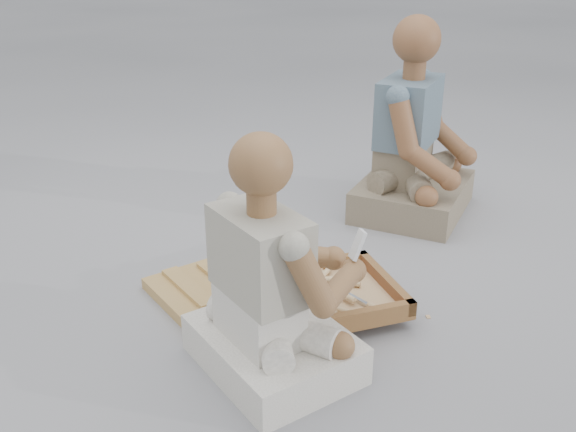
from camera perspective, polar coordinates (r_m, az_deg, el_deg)
name	(u,v)px	position (r m, az deg, el deg)	size (l,w,h in m)	color
ground	(309,306)	(2.44, 1.91, -7.99)	(60.00, 60.00, 0.00)	gray
carved_panel	(243,282)	(2.56, -4.03, -5.86)	(0.66, 0.44, 0.04)	#A78640
tool_tray	(323,297)	(2.37, 3.13, -7.18)	(0.57, 0.48, 0.07)	brown
chisel_0	(371,306)	(2.30, 7.40, -7.93)	(0.08, 0.22, 0.02)	silver
chisel_1	(324,280)	(2.44, 3.22, -5.66)	(0.22, 0.07, 0.02)	silver
chisel_2	(319,286)	(2.42, 2.74, -6.21)	(0.13, 0.20, 0.02)	silver
chisel_3	(323,309)	(2.25, 3.11, -8.28)	(0.13, 0.20, 0.02)	silver
chisel_4	(345,282)	(2.43, 5.12, -5.90)	(0.18, 0.15, 0.02)	silver
chisel_5	(340,310)	(2.28, 4.68, -8.34)	(0.14, 0.19, 0.02)	silver
chisel_6	(343,295)	(2.34, 4.94, -6.97)	(0.07, 0.22, 0.02)	silver
chisel_7	(342,280)	(2.44, 4.84, -5.69)	(0.22, 0.03, 0.02)	silver
chisel_8	(322,280)	(2.45, 3.07, -5.68)	(0.13, 0.20, 0.02)	silver
chisel_9	(323,275)	(2.47, 3.15, -5.27)	(0.18, 0.15, 0.02)	silver
chisel_10	(314,276)	(2.49, 2.32, -5.34)	(0.20, 0.13, 0.02)	silver
wood_chip_0	(322,352)	(2.19, 3.06, -12.00)	(0.02, 0.01, 0.00)	#DCB381
wood_chip_1	(359,277)	(2.64, 6.34, -5.38)	(0.02, 0.01, 0.00)	#DCB381
wood_chip_2	(277,285)	(2.57, -0.96, -6.17)	(0.02, 0.01, 0.00)	#DCB381
wood_chip_3	(235,292)	(2.53, -4.75, -6.76)	(0.02, 0.01, 0.00)	#DCB381
wood_chip_4	(336,272)	(2.67, 4.31, -4.95)	(0.02, 0.01, 0.00)	#DCB381
wood_chip_5	(367,309)	(2.43, 7.05, -8.19)	(0.02, 0.01, 0.00)	#DCB381
wood_chip_6	(259,345)	(2.23, -2.59, -11.37)	(0.02, 0.01, 0.00)	#DCB381
wood_chip_7	(357,282)	(2.60, 6.13, -5.86)	(0.02, 0.01, 0.00)	#DCB381
wood_chip_8	(223,284)	(2.59, -5.77, -6.05)	(0.02, 0.01, 0.00)	#DCB381
wood_chip_9	(328,351)	(2.20, 3.57, -11.85)	(0.02, 0.01, 0.00)	#DCB381
wood_chip_10	(328,351)	(2.20, 3.53, -11.87)	(0.02, 0.01, 0.00)	#DCB381
wood_chip_11	(428,317)	(2.43, 12.35, -8.75)	(0.02, 0.01, 0.00)	#DCB381
wood_chip_12	(344,260)	(2.77, 5.04, -3.89)	(0.02, 0.01, 0.00)	#DCB381
wood_chip_13	(294,311)	(2.41, 0.50, -8.42)	(0.02, 0.01, 0.00)	#DCB381
wood_chip_14	(367,314)	(2.40, 7.00, -8.67)	(0.02, 0.01, 0.00)	#DCB381
craftsman	(272,294)	(1.99, -1.46, -6.96)	(0.57, 0.57, 0.79)	silver
companion	(414,150)	(3.20, 11.11, 5.76)	(0.78, 0.76, 0.95)	gray
mobile_phone	(358,245)	(2.05, 6.21, -2.55)	(0.05, 0.05, 0.10)	silver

